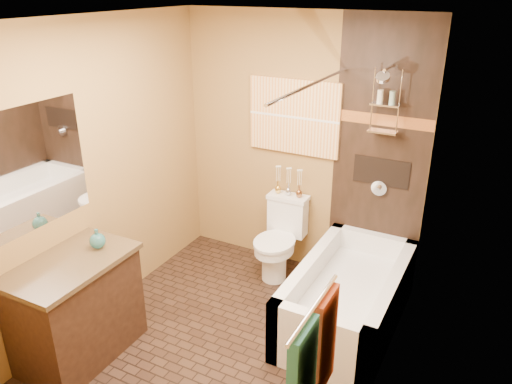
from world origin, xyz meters
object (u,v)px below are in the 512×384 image
Objects in this scene: bathtub at (348,302)px; toilet at (280,238)px; vanity at (77,309)px; sunset_painting at (294,117)px.

bathtub is 0.99m from toilet.
vanity is at bearing -117.26° from toilet.
sunset_painting is at bearing 139.73° from bathtub.
toilet reaches higher than bathtub.
bathtub is (0.86, -0.73, -1.33)m from sunset_painting.
vanity reaches higher than bathtub.
sunset_painting is 1.15× the size of toilet.
vanity is (-0.87, -2.05, -1.13)m from sunset_painting.
sunset_painting reaches higher than toilet.
sunset_painting is 0.60× the size of bathtub.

